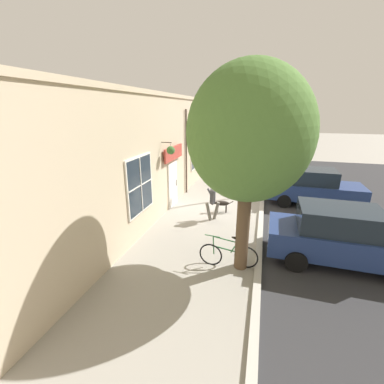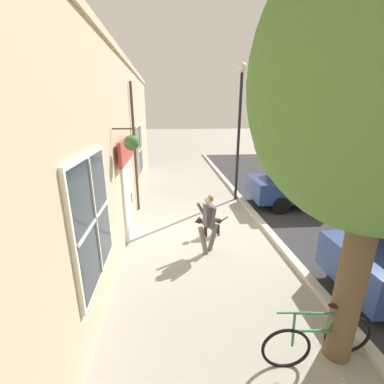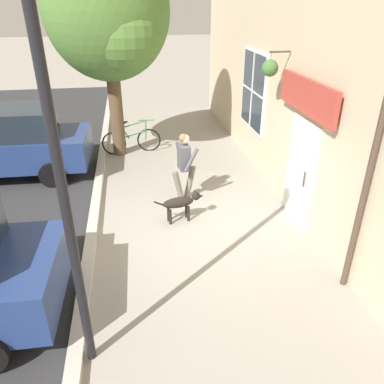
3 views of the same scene
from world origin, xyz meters
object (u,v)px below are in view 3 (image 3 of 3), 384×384
Objects in this scene: street_tree_by_curb at (110,15)px; leaning_bicycle at (132,140)px; dog_on_leash at (181,203)px; pedestrian_walking at (184,162)px; parked_car_nearest_curb at (3,143)px; street_lamp at (45,94)px.

leaning_bicycle is at bearing -156.18° from street_tree_by_curb.
leaning_bicycle reaches higher than dog_on_leash.
dog_on_leash is (0.20, 0.90, -0.51)m from pedestrian_walking.
pedestrian_walking is 3.43m from leaning_bicycle.
parked_car_nearest_curb is (2.91, 0.97, -2.87)m from street_tree_by_curb.
leaning_bicycle is 7.85m from street_lamp.
street_tree_by_curb is at bearing 23.82° from leaning_bicycle.
street_tree_by_curb is at bearing -65.16° from pedestrian_walking.
parked_car_nearest_curb is 7.07m from street_lamp.
street_tree_by_curb is at bearing -72.91° from dog_on_leash.
pedestrian_walking is at bearing -113.99° from street_lamp.
leaning_bicycle is (1.12, -3.19, -0.55)m from pedestrian_walking.
parked_car_nearest_curb is (4.12, -2.99, 0.46)m from dog_on_leash.
street_tree_by_curb reaches higher than dog_on_leash.
street_tree_by_curb is (1.42, -3.06, 2.82)m from pedestrian_walking.
street_tree_by_curb is 3.39m from leaning_bicycle.
parked_car_nearest_curb is (3.21, 1.11, 0.50)m from leaning_bicycle.
street_lamp reaches higher than leaning_bicycle.
street_tree_by_curb is 1.08× the size of street_lamp.
street_lamp is (1.80, 4.03, 2.43)m from pedestrian_walking.
street_tree_by_curb is at bearing -161.49° from parked_car_nearest_curb.
street_lamp is (-2.53, 6.12, 2.48)m from parked_car_nearest_curb.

